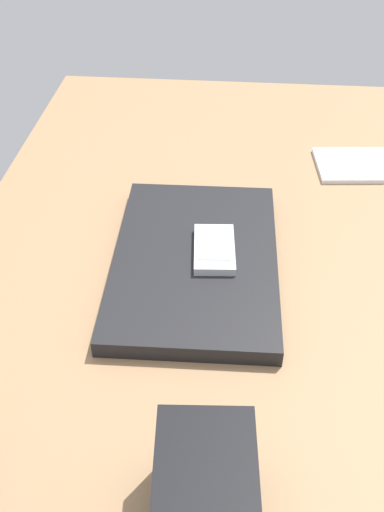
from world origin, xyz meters
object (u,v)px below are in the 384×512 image
(laptop_closed, at_px, (192,260))
(cell_phone_on_laptop, at_px, (211,249))
(notepad, at_px, (357,165))
(desk_organizer, at_px, (200,502))

(laptop_closed, relative_size, cell_phone_on_laptop, 3.35)
(notepad, bearing_deg, desk_organizer, 155.99)
(laptop_closed, xyz_separation_m, cell_phone_on_laptop, (0.01, -0.03, 0.02))
(laptop_closed, height_order, notepad, laptop_closed)
(desk_organizer, bearing_deg, cell_phone_on_laptop, -1.79)
(desk_organizer, bearing_deg, notepad, -22.54)
(notepad, bearing_deg, laptop_closed, 132.72)
(cell_phone_on_laptop, bearing_deg, laptop_closed, 103.53)
(laptop_closed, xyz_separation_m, notepad, (0.30, -0.27, -0.01))
(notepad, xyz_separation_m, desk_organizer, (-0.67, 0.23, 0.04))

